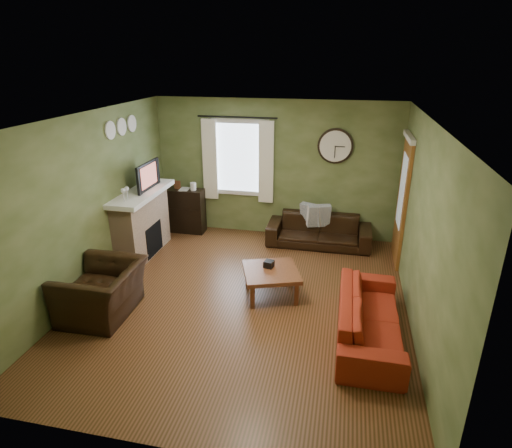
% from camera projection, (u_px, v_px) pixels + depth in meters
% --- Properties ---
extents(floor, '(4.60, 5.20, 0.00)m').
position_uv_depth(floor, '(244.00, 300.00, 6.24)').
color(floor, '#57341B').
rests_on(floor, ground).
extents(ceiling, '(4.60, 5.20, 0.00)m').
position_uv_depth(ceiling, '(241.00, 119.00, 5.27)').
color(ceiling, white).
rests_on(ceiling, ground).
extents(wall_left, '(0.00, 5.20, 2.60)m').
position_uv_depth(wall_left, '(89.00, 205.00, 6.20)').
color(wall_left, '#5E6F3C').
rests_on(wall_left, ground).
extents(wall_right, '(0.00, 5.20, 2.60)m').
position_uv_depth(wall_right, '(422.00, 231.00, 5.31)').
color(wall_right, '#5E6F3C').
rests_on(wall_right, ground).
extents(wall_back, '(4.60, 0.00, 2.60)m').
position_uv_depth(wall_back, '(275.00, 169.00, 8.12)').
color(wall_back, '#5E6F3C').
rests_on(wall_back, ground).
extents(wall_front, '(4.60, 0.00, 2.60)m').
position_uv_depth(wall_front, '(165.00, 331.00, 3.39)').
color(wall_front, '#5E6F3C').
rests_on(wall_front, ground).
extents(fireplace, '(0.40, 1.40, 1.10)m').
position_uv_depth(fireplace, '(142.00, 225.00, 7.48)').
color(fireplace, tan).
rests_on(fireplace, floor).
extents(firebox, '(0.04, 0.60, 0.55)m').
position_uv_depth(firebox, '(154.00, 239.00, 7.54)').
color(firebox, black).
rests_on(firebox, fireplace).
extents(mantel, '(0.58, 1.60, 0.08)m').
position_uv_depth(mantel, '(140.00, 193.00, 7.26)').
color(mantel, white).
rests_on(mantel, fireplace).
extents(tv, '(0.08, 0.60, 0.35)m').
position_uv_depth(tv, '(144.00, 179.00, 7.31)').
color(tv, black).
rests_on(tv, mantel).
extents(tv_screen, '(0.02, 0.62, 0.36)m').
position_uv_depth(tv_screen, '(148.00, 176.00, 7.27)').
color(tv_screen, '#994C3F').
rests_on(tv_screen, mantel).
extents(medallion_left, '(0.28, 0.28, 0.03)m').
position_uv_depth(medallion_left, '(110.00, 130.00, 6.57)').
color(medallion_left, white).
rests_on(medallion_left, wall_left).
extents(medallion_mid, '(0.28, 0.28, 0.03)m').
position_uv_depth(medallion_mid, '(121.00, 127.00, 6.89)').
color(medallion_mid, white).
rests_on(medallion_mid, wall_left).
extents(medallion_right, '(0.28, 0.28, 0.03)m').
position_uv_depth(medallion_right, '(132.00, 123.00, 7.21)').
color(medallion_right, white).
rests_on(medallion_right, wall_left).
extents(window_pane, '(1.00, 0.02, 1.30)m').
position_uv_depth(window_pane, '(239.00, 158.00, 8.16)').
color(window_pane, silver).
rests_on(window_pane, wall_back).
extents(curtain_rod, '(0.03, 0.03, 1.50)m').
position_uv_depth(curtain_rod, '(237.00, 117.00, 7.78)').
color(curtain_rod, black).
rests_on(curtain_rod, wall_back).
extents(curtain_left, '(0.28, 0.04, 1.55)m').
position_uv_depth(curtain_left, '(210.00, 160.00, 8.19)').
color(curtain_left, white).
rests_on(curtain_left, wall_back).
extents(curtain_right, '(0.28, 0.04, 1.55)m').
position_uv_depth(curtain_right, '(266.00, 163.00, 7.98)').
color(curtain_right, white).
rests_on(curtain_right, wall_back).
extents(wall_clock, '(0.64, 0.06, 0.64)m').
position_uv_depth(wall_clock, '(335.00, 146.00, 7.67)').
color(wall_clock, white).
rests_on(wall_clock, wall_back).
extents(door, '(0.05, 0.90, 2.10)m').
position_uv_depth(door, '(402.00, 202.00, 7.09)').
color(door, brown).
rests_on(door, floor).
extents(bookshelf, '(0.74, 0.32, 0.88)m').
position_uv_depth(bookshelf, '(186.00, 211.00, 8.50)').
color(bookshelf, black).
rests_on(bookshelf, floor).
extents(book, '(0.19, 0.25, 0.02)m').
position_uv_depth(book, '(180.00, 186.00, 8.30)').
color(book, brown).
rests_on(book, bookshelf).
extents(sofa_brown, '(1.90, 0.74, 0.55)m').
position_uv_depth(sofa_brown, '(319.00, 231.00, 7.96)').
color(sofa_brown, black).
rests_on(sofa_brown, floor).
extents(pillow_left, '(0.42, 0.27, 0.41)m').
position_uv_depth(pillow_left, '(311.00, 214.00, 8.00)').
color(pillow_left, '#9499A0').
rests_on(pillow_left, sofa_brown).
extents(pillow_right, '(0.44, 0.25, 0.42)m').
position_uv_depth(pillow_right, '(319.00, 216.00, 7.93)').
color(pillow_right, '#9499A0').
rests_on(pillow_right, sofa_brown).
extents(sofa_red, '(0.76, 1.94, 0.57)m').
position_uv_depth(sofa_red, '(370.00, 317.00, 5.34)').
color(sofa_red, maroon).
rests_on(sofa_red, floor).
extents(armchair, '(0.97, 1.10, 0.70)m').
position_uv_depth(armchair, '(102.00, 291.00, 5.79)').
color(armchair, black).
rests_on(armchair, floor).
extents(coffee_table, '(0.99, 0.99, 0.41)m').
position_uv_depth(coffee_table, '(271.00, 283.00, 6.30)').
color(coffee_table, brown).
rests_on(coffee_table, floor).
extents(tissue_box, '(0.16, 0.16, 0.10)m').
position_uv_depth(tissue_box, '(269.00, 268.00, 6.32)').
color(tissue_box, black).
rests_on(tissue_box, coffee_table).
extents(wine_glass_a, '(0.08, 0.08, 0.22)m').
position_uv_depth(wine_glass_a, '(124.00, 195.00, 6.67)').
color(wine_glass_a, white).
rests_on(wine_glass_a, mantel).
extents(wine_glass_b, '(0.07, 0.07, 0.21)m').
position_uv_depth(wine_glass_b, '(127.00, 193.00, 6.77)').
color(wine_glass_b, white).
rests_on(wine_glass_b, mantel).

